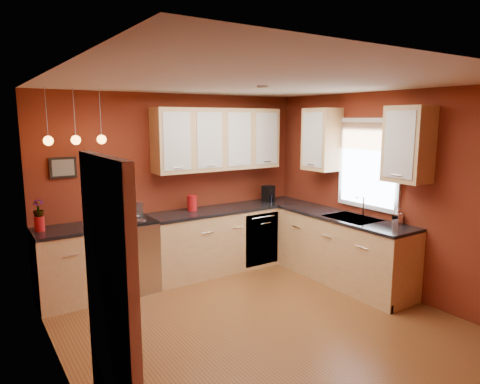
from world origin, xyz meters
TOP-DOWN VIEW (x-y plane):
  - floor at (0.00, 0.00)m, footprint 4.20×4.20m
  - ceiling at (0.00, 0.00)m, footprint 4.00×4.20m
  - wall_back at (0.00, 2.10)m, footprint 4.00×0.02m
  - wall_front at (0.00, -2.10)m, footprint 4.00×0.02m
  - wall_left at (-2.00, 0.00)m, footprint 0.02×4.20m
  - wall_right at (2.00, 0.00)m, footprint 0.02×4.20m
  - base_cabinets_back_left at (-1.65, 1.80)m, footprint 0.70×0.60m
  - base_cabinets_back_right at (0.73, 1.80)m, footprint 2.54×0.60m
  - base_cabinets_right at (1.70, 0.45)m, footprint 0.60×2.10m
  - counter_back_left at (-1.65, 1.80)m, footprint 0.70×0.62m
  - counter_back_right at (0.73, 1.80)m, footprint 2.54×0.62m
  - counter_right at (1.70, 0.45)m, footprint 0.62×2.10m
  - gas_range at (-0.92, 1.80)m, footprint 0.76×0.64m
  - dishwasher_front at (1.10, 1.51)m, footprint 0.60×0.02m
  - sink at (1.70, 0.30)m, footprint 0.50×0.70m
  - window at (1.97, 0.30)m, footprint 0.06×1.02m
  - door_left_wall at (-1.97, -1.20)m, footprint 0.12×0.82m
  - upper_cabinets_back at (0.60, 1.93)m, footprint 2.00×0.35m
  - upper_cabinets_right at (1.82, 0.32)m, footprint 0.35×1.95m
  - wall_picture at (-1.55, 2.08)m, footprint 0.32×0.03m
  - pendant_lights at (-1.45, 1.75)m, footprint 0.71×0.11m
  - red_canister at (0.13, 1.89)m, footprint 0.15×0.15m
  - red_vase at (-1.90, 1.85)m, footprint 0.11×0.11m
  - flowers at (-1.90, 1.85)m, footprint 0.15×0.15m
  - coffee_maker at (1.48, 1.85)m, footprint 0.21×0.21m
  - soap_pump at (1.92, -0.25)m, footprint 0.10×0.10m
  - dish_towel at (-1.04, 1.47)m, footprint 0.22×0.01m

SIDE VIEW (x-z plane):
  - floor at x=0.00m, z-range 0.00..0.00m
  - base_cabinets_back_left at x=-1.65m, z-range 0.00..0.90m
  - base_cabinets_back_right at x=0.73m, z-range 0.00..0.90m
  - base_cabinets_right at x=1.70m, z-range 0.00..0.90m
  - dishwasher_front at x=1.10m, z-range 0.05..0.85m
  - gas_range at x=-0.92m, z-range -0.07..1.04m
  - dish_towel at x=-1.04m, z-range 0.37..0.67m
  - sink at x=1.70m, z-range 0.75..1.08m
  - counter_back_left at x=-1.65m, z-range 0.90..0.94m
  - counter_back_right at x=0.73m, z-range 0.90..0.94m
  - counter_right at x=1.70m, z-range 0.90..0.94m
  - door_left_wall at x=-1.97m, z-range 0.00..2.05m
  - red_vase at x=-1.90m, z-range 0.94..1.12m
  - soap_pump at x=1.92m, z-range 0.94..1.15m
  - red_canister at x=0.13m, z-range 0.94..1.16m
  - coffee_maker at x=1.48m, z-range 0.93..1.18m
  - flowers at x=-1.90m, z-range 1.10..1.32m
  - wall_back at x=0.00m, z-range 0.00..2.60m
  - wall_front at x=0.00m, z-range 0.00..2.60m
  - wall_left at x=-2.00m, z-range 0.00..2.60m
  - wall_right at x=2.00m, z-range 0.00..2.60m
  - wall_picture at x=-1.55m, z-range 1.52..1.78m
  - window at x=1.97m, z-range 1.08..2.30m
  - upper_cabinets_back at x=0.60m, z-range 1.50..2.40m
  - upper_cabinets_right at x=1.82m, z-range 1.50..2.40m
  - pendant_lights at x=-1.45m, z-range 1.68..2.34m
  - ceiling at x=0.00m, z-range 2.59..2.61m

